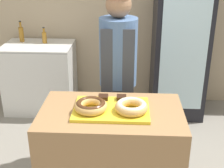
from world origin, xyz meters
The scene contains 12 objects.
wall_back centered at (0.00, 2.13, 1.35)m, with size 8.00×0.06×2.70m.
display_counter centered at (0.00, 0.00, 0.45)m, with size 1.11×0.67×0.91m.
serving_tray centered at (0.00, 0.00, 0.92)m, with size 0.58×0.40×0.02m.
donut_chocolate_glaze centered at (-0.15, -0.04, 0.97)m, with size 0.25×0.25×0.07m.
donut_light_glaze centered at (0.15, -0.04, 0.97)m, with size 0.25×0.25×0.07m.
brownie_back_left centered at (-0.07, 0.15, 0.95)m, with size 0.08×0.08×0.03m.
brownie_back_right centered at (0.07, 0.15, 0.95)m, with size 0.08×0.08×0.03m.
baker_person centered at (0.03, 0.66, 0.94)m, with size 0.35×0.35×1.76m.
beverage_fridge centered at (0.77, 1.74, 0.87)m, with size 0.66×0.66×1.74m.
chest_freezer centered at (-1.06, 1.75, 0.46)m, with size 0.90×0.63×0.91m.
bottle_amber centered at (-1.30, 1.89, 1.02)m, with size 0.06×0.06×0.28m.
bottle_amber_b centered at (-0.98, 1.83, 1.00)m, with size 0.06×0.06×0.21m.
Camera 1 is at (0.12, -2.11, 2.04)m, focal length 50.00 mm.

